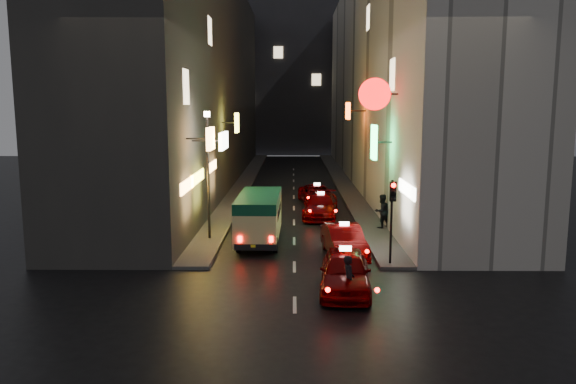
{
  "coord_description": "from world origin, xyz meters",
  "views": [
    {
      "loc": [
        -0.07,
        -14.12,
        6.66
      ],
      "look_at": [
        -0.31,
        13.0,
        2.47
      ],
      "focal_mm": 35.0,
      "sensor_mm": 36.0,
      "label": 1
    }
  ],
  "objects_px": {
    "taxi_near": "(345,268)",
    "lamp_post": "(208,166)",
    "minibus": "(259,213)",
    "traffic_light": "(392,204)",
    "pedestrian_crossing": "(349,276)"
  },
  "relations": [
    {
      "from": "minibus",
      "to": "traffic_light",
      "type": "distance_m",
      "value": 7.16
    },
    {
      "from": "taxi_near",
      "to": "minibus",
      "type": "bearing_deg",
      "value": 116.01
    },
    {
      "from": "taxi_near",
      "to": "lamp_post",
      "type": "relative_size",
      "value": 0.91
    },
    {
      "from": "pedestrian_crossing",
      "to": "traffic_light",
      "type": "xyz_separation_m",
      "value": [
        2.17,
        4.27,
        1.75
      ]
    },
    {
      "from": "taxi_near",
      "to": "pedestrian_crossing",
      "type": "relative_size",
      "value": 3.03
    },
    {
      "from": "taxi_near",
      "to": "lamp_post",
      "type": "xyz_separation_m",
      "value": [
        -6.02,
        7.6,
        2.84
      ]
    },
    {
      "from": "minibus",
      "to": "traffic_light",
      "type": "bearing_deg",
      "value": -36.08
    },
    {
      "from": "pedestrian_crossing",
      "to": "lamp_post",
      "type": "xyz_separation_m",
      "value": [
        -6.03,
        8.8,
        2.78
      ]
    },
    {
      "from": "pedestrian_crossing",
      "to": "traffic_light",
      "type": "distance_m",
      "value": 5.1
    },
    {
      "from": "taxi_near",
      "to": "traffic_light",
      "type": "bearing_deg",
      "value": 54.59
    },
    {
      "from": "taxi_near",
      "to": "pedestrian_crossing",
      "type": "distance_m",
      "value": 1.2
    },
    {
      "from": "minibus",
      "to": "taxi_near",
      "type": "xyz_separation_m",
      "value": [
        3.52,
        -7.22,
        -0.63
      ]
    },
    {
      "from": "traffic_light",
      "to": "minibus",
      "type": "bearing_deg",
      "value": 143.92
    },
    {
      "from": "minibus",
      "to": "pedestrian_crossing",
      "type": "height_order",
      "value": "minibus"
    },
    {
      "from": "taxi_near",
      "to": "lamp_post",
      "type": "distance_m",
      "value": 10.1
    }
  ]
}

